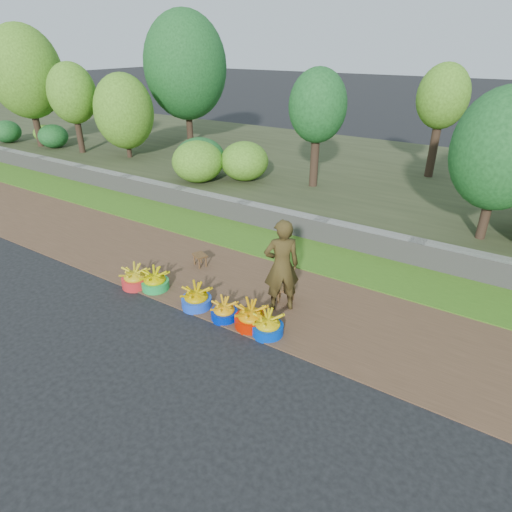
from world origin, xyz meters
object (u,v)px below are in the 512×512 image
Objects in this scene: basin_d at (224,311)px; basin_b at (155,281)px; stool_right at (286,291)px; vendor_woman at (282,266)px; basin_f at (268,326)px; basin_a at (135,278)px; stool_left at (200,257)px; basin_e at (251,317)px; basin_c at (196,298)px.

basin_b is at bearing 177.56° from basin_d.
stool_right is 0.67m from vendor_woman.
vendor_woman is (-0.20, 0.77, 0.70)m from basin_f.
basin_a is 1.16× the size of basin_d.
basin_a is at bearing -111.98° from stool_left.
basin_a is at bearing -24.11° from vendor_woman.
basin_f is 0.30× the size of vendor_woman.
vendor_woman is (0.03, -0.24, 0.63)m from stool_right.
basin_f reaches higher than basin_d.
basin_d is 2.03m from stool_left.
basin_a is at bearing -158.44° from stool_right.
basin_b is 2.23m from basin_e.
stool_left is at bearing 152.99° from basin_f.
vendor_woman is (1.30, 0.77, 0.69)m from basin_c.
vendor_woman reaches higher than basin_a.
vendor_woman reaches higher than stool_left.
basin_f is at bearing -27.01° from stool_left.
stool_left is (-2.10, 1.22, 0.05)m from basin_e.
vendor_woman is (2.25, -0.48, 0.64)m from stool_left.
basin_f is 1.34× the size of stool_right.
basin_f is (1.50, 0.00, -0.01)m from basin_c.
basin_c is at bearing 177.66° from basin_d.
basin_f is 1.42× the size of stool_left.
basin_f is at bearing 1.56° from basin_a.
stool_left is (0.13, 1.20, 0.05)m from basin_b.
basin_a is 0.97× the size of basin_e.
basin_c is 0.32× the size of vendor_woman.
stool_right is (-0.23, 1.01, 0.07)m from basin_f.
basin_c is 1.63m from stool_right.
stool_left is at bearing 149.85° from basin_e.
basin_b is 0.97× the size of basin_c.
basin_d is at bearing -38.87° from stool_left.
basin_c is at bearing -179.88° from basin_f.
basin_a is 1.48m from basin_c.
basin_c reaches higher than basin_d.
stool_left is (-1.58, 1.28, 0.08)m from basin_d.
stool_left is at bearing 127.07° from basin_c.
basin_d is (1.71, -0.07, -0.02)m from basin_b.
basin_f is at bearing 0.12° from basin_c.
basin_a is 0.99× the size of basin_c.
basin_c is (1.48, 0.08, 0.00)m from basin_a.
basin_a is at bearing -177.61° from basin_e.
vendor_woman reaches higher than stool_right.
basin_b is at bearing -96.11° from stool_left.
basin_b reaches higher than basin_f.
basin_d is at bearing 9.12° from vendor_woman.
basin_d is 1.26× the size of stool_left.
basin_b is at bearing -157.68° from stool_right.
stool_right is 0.23× the size of vendor_woman.
basin_d is 1.22m from stool_right.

